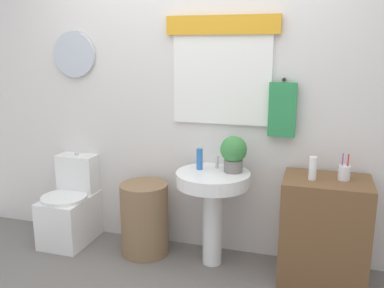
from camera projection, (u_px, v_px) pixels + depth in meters
back_wall at (196, 92)px, 3.33m from camera, size 4.40×0.18×2.60m
toilet at (71, 209)px, 3.61m from camera, size 0.38×0.51×0.75m
laundry_hamper at (145, 219)px, 3.38m from camera, size 0.39×0.39×0.59m
pedestal_sink at (213, 193)px, 3.15m from camera, size 0.56×0.56×0.74m
faucet at (217, 162)px, 3.21m from camera, size 0.03×0.03×0.10m
wooden_cabinet at (324, 230)px, 2.96m from camera, size 0.60×0.44×0.76m
soap_bottle at (200, 159)px, 3.18m from camera, size 0.05×0.05×0.16m
potted_plant at (234, 152)px, 3.09m from camera, size 0.20×0.20×0.27m
lotion_bottle at (313, 168)px, 2.85m from camera, size 0.05×0.05×0.16m
toothbrush_cup at (344, 172)px, 2.85m from camera, size 0.08×0.08×0.19m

